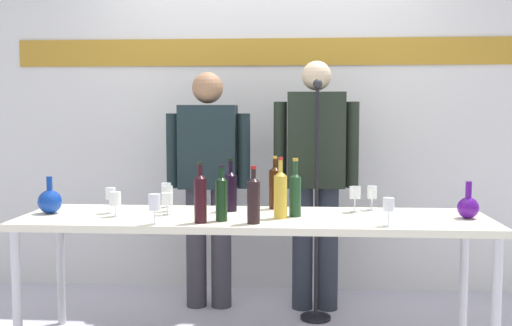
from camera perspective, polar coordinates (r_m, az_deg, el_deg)
The scene contains 23 objects.
back_wall at distance 4.64m, azimuth 0.93°, elevation 6.65°, with size 5.39×0.11×3.00m.
display_table at distance 3.47m, azimuth -0.17°, elevation -5.86°, with size 2.64×0.71×0.77m.
decanter_blue_left at distance 3.72m, azimuth -18.77°, elevation -3.40°, with size 0.14×0.14×0.22m.
decanter_blue_right at distance 3.56m, azimuth 19.28°, elevation -3.89°, with size 0.12×0.12×0.21m.
presenter_left at distance 4.18m, azimuth -4.50°, elevation -1.13°, with size 0.58×0.22×1.62m.
presenter_right at distance 4.13m, azimuth 5.63°, elevation -0.69°, with size 0.57×0.22×1.69m.
wine_bottle_0 at distance 3.28m, azimuth -3.26°, elevation -3.16°, with size 0.06×0.06×0.31m.
wine_bottle_1 at distance 3.42m, azimuth 3.70°, elevation -2.77°, with size 0.07×0.07×0.33m.
wine_bottle_2 at distance 3.20m, azimuth -0.23°, elevation -3.36°, with size 0.07×0.07×0.31m.
wine_bottle_3 at distance 3.60m, azimuth -2.39°, elevation -2.49°, with size 0.07×0.07×0.32m.
wine_bottle_4 at distance 3.69m, azimuth 1.78°, elevation -2.19°, with size 0.07×0.07×0.32m.
wine_bottle_5 at distance 3.37m, azimuth 2.30°, elevation -2.84°, with size 0.07×0.07×0.34m.
wine_bottle_6 at distance 3.24m, azimuth -5.24°, elevation -3.17°, with size 0.07×0.07×0.33m.
wine_glass_left_0 at distance 3.62m, azimuth -8.31°, elevation -2.87°, with size 0.06×0.06×0.15m.
wine_glass_left_1 at distance 3.51m, azimuth -8.32°, elevation -3.37°, with size 0.07×0.07×0.13m.
wine_glass_left_2 at distance 3.23m, azimuth -9.49°, elevation -3.71°, with size 0.06×0.06×0.16m.
wine_glass_left_3 at distance 3.78m, azimuth -8.43°, elevation -2.51°, with size 0.06×0.06×0.15m.
wine_glass_left_4 at distance 3.51m, azimuth -13.08°, elevation -3.32°, with size 0.07×0.07×0.14m.
wine_glass_left_5 at distance 3.63m, azimuth -13.48°, elevation -2.87°, with size 0.06×0.06×0.15m.
wine_glass_right_0 at distance 3.61m, azimuth 9.27°, elevation -2.82°, with size 0.07×0.07×0.15m.
wine_glass_right_1 at distance 3.71m, azimuth 10.83°, elevation -2.79°, with size 0.06×0.06×0.15m.
wine_glass_right_2 at distance 3.21m, azimuth 12.33°, elevation -3.91°, with size 0.06×0.06×0.15m.
microphone_stand at distance 3.99m, azimuth 5.67°, elevation -7.20°, with size 0.20×0.20×1.56m.
Camera 1 is at (0.25, -3.40, 1.36)m, focal length 42.63 mm.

